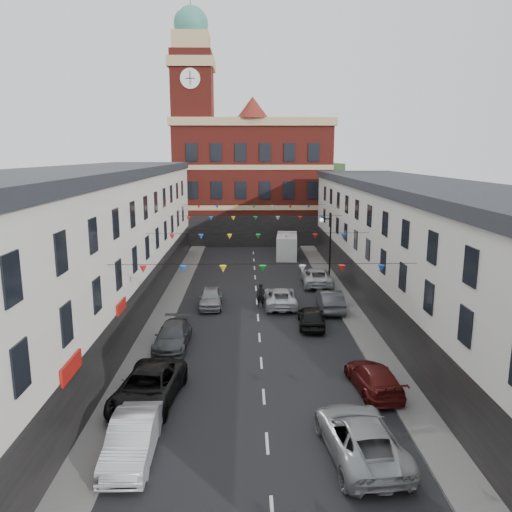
{
  "coord_description": "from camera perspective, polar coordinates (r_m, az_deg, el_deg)",
  "views": [
    {
      "loc": [
        -0.81,
        -30.44,
        11.63
      ],
      "look_at": [
        -0.06,
        8.58,
        3.62
      ],
      "focal_mm": 35.0,
      "sensor_mm": 36.0,
      "label": 1
    }
  ],
  "objects": [
    {
      "name": "ground",
      "position": [
        32.59,
        0.4,
        -9.3
      ],
      "size": [
        160.0,
        160.0,
        0.0
      ],
      "primitive_type": "plane",
      "color": "black",
      "rests_on": "ground"
    },
    {
      "name": "terrace_left",
      "position": [
        33.88,
        -19.97,
        0.21
      ],
      "size": [
        8.4,
        56.0,
        10.7
      ],
      "color": "beige",
      "rests_on": "ground"
    },
    {
      "name": "car_right_f",
      "position": [
        45.35,
        6.93,
        -2.34
      ],
      "size": [
        2.76,
        5.66,
        1.55
      ],
      "primitive_type": "imported",
      "rotation": [
        0.0,
        0.0,
        3.11
      ],
      "color": "silver",
      "rests_on": "ground"
    },
    {
      "name": "white_van",
      "position": [
        57.1,
        3.55,
        1.15
      ],
      "size": [
        2.77,
        6.03,
        2.59
      ],
      "primitive_type": "cube",
      "rotation": [
        0.0,
        0.0,
        -0.09
      ],
      "color": "silver",
      "rests_on": "ground"
    },
    {
      "name": "car_right_c",
      "position": [
        26.24,
        13.29,
        -13.38
      ],
      "size": [
        2.4,
        4.9,
        1.37
      ],
      "primitive_type": "imported",
      "rotation": [
        0.0,
        0.0,
        3.25
      ],
      "color": "#4E110F",
      "rests_on": "ground"
    },
    {
      "name": "civic_building",
      "position": [
        68.48,
        -0.43,
        8.67
      ],
      "size": [
        20.6,
        13.3,
        18.5
      ],
      "color": "maroon",
      "rests_on": "ground"
    },
    {
      "name": "car_left_d",
      "position": [
        31.29,
        -9.5,
        -8.99
      ],
      "size": [
        2.06,
        4.91,
        1.42
      ],
      "primitive_type": "imported",
      "rotation": [
        0.0,
        0.0,
        -0.02
      ],
      "color": "#44484D",
      "rests_on": "ground"
    },
    {
      "name": "terrace_right",
      "position": [
        34.54,
        20.3,
        -0.45
      ],
      "size": [
        8.4,
        56.0,
        9.7
      ],
      "color": "beige",
      "rests_on": "ground"
    },
    {
      "name": "street_lamp",
      "position": [
        45.7,
        8.18,
        1.75
      ],
      "size": [
        1.1,
        0.36,
        6.0
      ],
      "color": "black",
      "rests_on": "ground"
    },
    {
      "name": "car_right_e",
      "position": [
        38.24,
        8.48,
        -5.02
      ],
      "size": [
        1.71,
        4.75,
        1.56
      ],
      "primitive_type": "imported",
      "rotation": [
        0.0,
        0.0,
        3.13
      ],
      "color": "#45464C",
      "rests_on": "ground"
    },
    {
      "name": "distant_hill",
      "position": [
        92.73,
        -3.1,
        7.48
      ],
      "size": [
        40.0,
        14.0,
        10.0
      ],
      "primitive_type": "cube",
      "color": "#315327",
      "rests_on": "ground"
    },
    {
      "name": "car_left_c",
      "position": [
        24.9,
        -12.23,
        -14.45
      ],
      "size": [
        3.33,
        6.05,
        1.61
      ],
      "primitive_type": "imported",
      "rotation": [
        0.0,
        0.0,
        -0.12
      ],
      "color": "black",
      "rests_on": "ground"
    },
    {
      "name": "pavement_left",
      "position": [
        34.97,
        -11.18,
        -7.92
      ],
      "size": [
        1.8,
        64.0,
        0.15
      ],
      "primitive_type": "cube",
      "color": "#605E5B",
      "rests_on": "ground"
    },
    {
      "name": "moving_car",
      "position": [
        38.89,
        2.8,
        -4.71
      ],
      "size": [
        2.44,
        5.21,
        1.44
      ],
      "primitive_type": "imported",
      "rotation": [
        0.0,
        0.0,
        3.13
      ],
      "color": "silver",
      "rests_on": "ground"
    },
    {
      "name": "car_left_e",
      "position": [
        38.8,
        -5.2,
        -4.75
      ],
      "size": [
        1.85,
        4.38,
        1.48
      ],
      "primitive_type": "imported",
      "rotation": [
        0.0,
        0.0,
        0.02
      ],
      "color": "gray",
      "rests_on": "ground"
    },
    {
      "name": "car_left_b",
      "position": [
        21.13,
        -13.95,
        -19.62
      ],
      "size": [
        1.76,
        4.86,
        1.59
      ],
      "primitive_type": "imported",
      "rotation": [
        0.0,
        0.0,
        0.02
      ],
      "color": "#B7B8C0",
      "rests_on": "ground"
    },
    {
      "name": "car_right_d",
      "position": [
        34.49,
        6.35,
        -6.89
      ],
      "size": [
        1.99,
        4.39,
        1.46
      ],
      "primitive_type": "imported",
      "rotation": [
        0.0,
        0.0,
        3.08
      ],
      "color": "black",
      "rests_on": "ground"
    },
    {
      "name": "pavement_right",
      "position": [
        35.29,
        11.69,
        -7.76
      ],
      "size": [
        1.8,
        64.0,
        0.15
      ],
      "primitive_type": "cube",
      "color": "#605E5B",
      "rests_on": "ground"
    },
    {
      "name": "car_right_b",
      "position": [
        21.08,
        11.84,
        -19.57
      ],
      "size": [
        3.21,
        6.01,
        1.61
      ],
      "primitive_type": "imported",
      "rotation": [
        0.0,
        0.0,
        3.24
      ],
      "color": "#929699",
      "rests_on": "ground"
    },
    {
      "name": "pedestrian",
      "position": [
        38.37,
        0.55,
        -4.56
      ],
      "size": [
        0.79,
        0.63,
        1.9
      ],
      "primitive_type": "imported",
      "rotation": [
        0.0,
        0.0,
        -0.29
      ],
      "color": "black",
      "rests_on": "ground"
    },
    {
      "name": "clock_tower",
      "position": [
        65.86,
        -7.16,
        14.38
      ],
      "size": [
        5.6,
        5.6,
        30.0
      ],
      "color": "maroon",
      "rests_on": "ground"
    }
  ]
}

